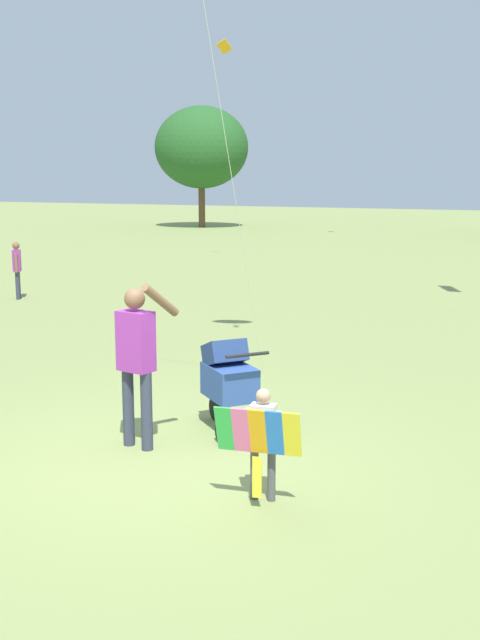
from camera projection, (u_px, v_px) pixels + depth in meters
ground_plane at (162, 460)px, 7.71m from camera, size 120.00×120.00×0.00m
treeline_distant at (478, 151)px, 36.57m from camera, size 26.29×7.87×6.47m
child_with_butterfly_kite at (262, 435)px, 6.62m from camera, size 0.74×0.39×1.00m
person_adult_flyer at (136, 353)px, 7.90m from camera, size 0.60×0.51×1.74m
stroller at (229, 377)px, 8.50m from camera, size 1.02×0.93×1.03m
person_red_shirt at (17, 266)px, 17.67m from camera, size 0.31×0.35×1.30m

